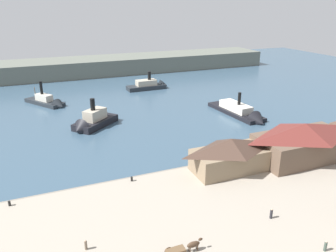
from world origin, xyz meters
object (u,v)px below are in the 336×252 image
(ferry_shed_east_terminal, at_px, (303,141))
(ferry_approaching_west, at_px, (242,113))
(ferry_shed_customs_shed, at_px, (230,154))
(ferry_moored_east, at_px, (151,85))
(mooring_post_east, at_px, (9,203))
(ferry_mid_harbor, at_px, (92,122))
(horse_cart, at_px, (183,248))
(pedestrian_near_west_shed, at_px, (86,245))
(pedestrian_standing_center, at_px, (325,246))
(ferry_outer_harbor, at_px, (49,102))
(pedestrian_near_east_shed, at_px, (271,214))
(mooring_post_center_east, at_px, (132,179))

(ferry_shed_east_terminal, relative_size, ferry_approaching_west, 0.86)
(ferry_approaching_west, bearing_deg, ferry_shed_customs_shed, -128.18)
(ferry_moored_east, bearing_deg, mooring_post_east, -125.18)
(ferry_shed_east_terminal, distance_m, ferry_mid_harbor, 57.70)
(ferry_shed_east_terminal, bearing_deg, horse_cart, -154.79)
(ferry_shed_east_terminal, distance_m, pedestrian_near_west_shed, 51.80)
(ferry_shed_customs_shed, height_order, pedestrian_standing_center, ferry_shed_customs_shed)
(ferry_mid_harbor, bearing_deg, ferry_shed_customs_shed, -61.37)
(ferry_approaching_west, bearing_deg, ferry_outer_harbor, 146.85)
(ferry_mid_harbor, bearing_deg, pedestrian_near_west_shed, -101.00)
(pedestrian_standing_center, distance_m, ferry_outer_harbor, 100.27)
(mooring_post_east, bearing_deg, ferry_mid_harbor, 60.48)
(pedestrian_near_east_shed, bearing_deg, ferry_shed_customs_shed, 80.82)
(ferry_moored_east, bearing_deg, pedestrian_near_east_shed, -97.56)
(ferry_shed_customs_shed, bearing_deg, mooring_post_center_east, 170.82)
(pedestrian_near_east_shed, distance_m, mooring_post_center_east, 27.08)
(ferry_outer_harbor, bearing_deg, pedestrian_near_west_shed, -90.06)
(horse_cart, xyz_separation_m, ferry_mid_harbor, (-2.19, 59.20, -0.45))
(pedestrian_near_east_shed, xyz_separation_m, ferry_moored_east, (12.59, 94.88, -0.55))
(horse_cart, distance_m, mooring_post_east, 32.10)
(horse_cart, distance_m, ferry_moored_east, 101.29)
(pedestrian_near_west_shed, distance_m, ferry_outer_harbor, 81.91)
(ferry_shed_customs_shed, distance_m, horse_cart, 27.59)
(ferry_shed_east_terminal, distance_m, pedestrian_near_east_shed, 26.44)
(pedestrian_standing_center, relative_size, ferry_approaching_west, 0.07)
(mooring_post_center_east, height_order, mooring_post_east, same)
(ferry_shed_east_terminal, relative_size, ferry_mid_harbor, 1.40)
(ferry_outer_harbor, bearing_deg, ferry_approaching_west, -33.15)
(pedestrian_standing_center, xyz_separation_m, mooring_post_east, (-42.16, 29.47, -0.31))
(mooring_post_center_east, height_order, ferry_approaching_west, ferry_approaching_west)
(ferry_shed_customs_shed, bearing_deg, pedestrian_near_east_shed, -99.18)
(mooring_post_east, bearing_deg, horse_cart, -44.04)
(ferry_moored_east, relative_size, ferry_approaching_west, 0.71)
(horse_cart, relative_size, pedestrian_standing_center, 3.34)
(pedestrian_standing_center, height_order, ferry_moored_east, ferry_moored_east)
(ferry_shed_customs_shed, xyz_separation_m, ferry_approaching_west, (24.89, 31.66, -3.71))
(ferry_shed_east_terminal, relative_size, pedestrian_standing_center, 13.03)
(pedestrian_standing_center, xyz_separation_m, mooring_post_center_east, (-19.93, 29.62, -0.31))
(pedestrian_near_east_shed, relative_size, mooring_post_center_east, 1.99)
(horse_cart, xyz_separation_m, ferry_moored_east, (29.50, 96.90, -0.66))
(ferry_shed_customs_shed, xyz_separation_m, ferry_shed_east_terminal, (18.16, -1.34, 0.64))
(ferry_shed_east_terminal, height_order, ferry_approaching_west, ferry_shed_east_terminal)
(mooring_post_east, height_order, ferry_outer_harbor, ferry_outer_harbor)
(pedestrian_near_west_shed, bearing_deg, mooring_post_center_east, 54.49)
(ferry_moored_east, bearing_deg, ferry_shed_customs_shed, -97.20)
(ferry_shed_east_terminal, relative_size, pedestrian_near_east_shed, 12.19)
(ferry_approaching_west, bearing_deg, pedestrian_near_east_shed, -119.55)
(pedestrian_standing_center, bearing_deg, ferry_outer_harbor, 108.31)
(ferry_shed_east_terminal, distance_m, mooring_post_east, 61.19)
(ferry_moored_east, bearing_deg, ferry_approaching_west, -71.89)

